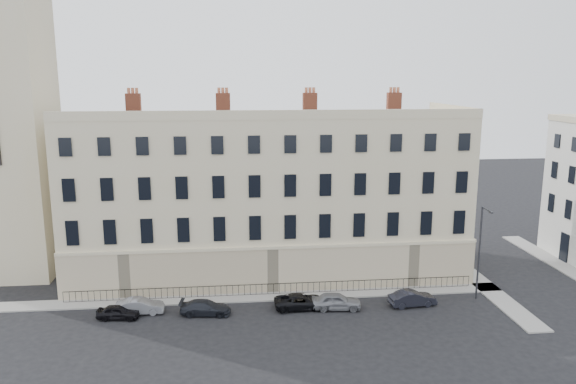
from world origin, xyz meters
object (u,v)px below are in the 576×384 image
car_c (205,308)px  streetlamp (480,249)px  car_e (336,301)px  car_f (412,298)px  car_a (118,312)px  car_b (140,306)px  car_d (301,301)px

car_c → streetlamp: (22.75, 0.74, 3.88)m
car_e → car_f: bearing=-84.7°
car_c → streetlamp: 23.09m
car_c → streetlamp: size_ratio=0.50×
car_e → car_f: 6.34m
car_a → car_f: size_ratio=0.84×
car_b → car_f: 22.05m
car_e → car_f: car_e is taller
car_b → car_e: car_e is taller
car_b → car_d: (12.85, -0.37, -0.02)m
car_a → streetlamp: 29.73m
car_b → streetlamp: (27.94, 0.02, 3.84)m
car_a → car_d: car_d is taller
car_b → car_d: 12.86m
car_d → car_f: bearing=-94.1°
car_a → car_c: car_c is taller
car_d → streetlamp: bearing=-89.9°
car_b → car_d: bearing=-92.7°
car_b → car_c: car_b is taller
car_d → car_f: 9.19m
streetlamp → car_b: bearing=-177.7°
car_d → car_a: bearing=90.4°
car_d → car_b: bearing=87.0°
car_a → car_b: car_b is taller
car_d → car_f: car_f is taller
car_b → car_f: car_f is taller
car_a → streetlamp: size_ratio=0.41×
car_b → streetlamp: streetlamp is taller
car_a → car_b: 1.73m
car_a → car_f: bearing=-83.6°
car_e → car_b: bearing=92.5°
car_a → car_c: size_ratio=0.81×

